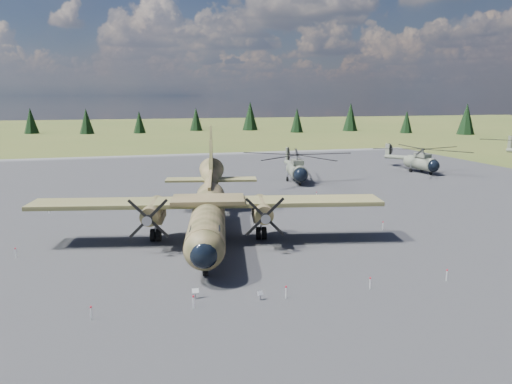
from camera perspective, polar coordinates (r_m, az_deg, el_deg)
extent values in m
plane|color=brown|center=(44.95, -4.51, -5.79)|extent=(500.00, 500.00, 0.00)
cube|color=slate|center=(54.47, -6.47, -2.84)|extent=(120.00, 120.00, 0.04)
cylinder|color=#3A3A1F|center=(44.06, -5.49, -2.86)|extent=(6.67, 19.27, 2.97)
sphere|color=#3A3A1F|center=(34.88, -5.93, -6.59)|extent=(3.42, 3.42, 2.91)
sphere|color=black|center=(34.34, -5.97, -6.97)|extent=(2.51, 2.51, 2.14)
cube|color=black|center=(36.28, -5.86, -4.59)|extent=(2.41, 2.08, 0.58)
cone|color=#3A3A1F|center=(56.08, -5.14, 1.29)|extent=(4.29, 7.71, 4.46)
cube|color=#9C9FA1|center=(45.39, -5.42, -4.04)|extent=(3.23, 6.63, 0.53)
cube|color=#31351B|center=(44.31, -5.49, -1.17)|extent=(30.82, 9.59, 0.37)
cube|color=#3A3A1F|center=(44.26, -5.50, -0.88)|extent=(6.98, 4.99, 0.37)
cylinder|color=#3A3A1F|center=(44.53, -11.64, -2.06)|extent=(2.64, 5.71, 1.59)
cube|color=#3A3A1F|center=(45.50, -11.46, -2.66)|extent=(2.27, 3.84, 0.85)
cone|color=gray|center=(41.22, -12.28, -3.13)|extent=(0.98, 1.09, 0.80)
cylinder|color=black|center=(45.95, -11.38, -4.84)|extent=(1.14, 1.33, 1.16)
cylinder|color=#3A3A1F|center=(44.23, 0.69, -1.92)|extent=(2.64, 5.71, 1.59)
cube|color=#3A3A1F|center=(45.21, 0.61, -2.53)|extent=(2.27, 3.84, 0.85)
cone|color=gray|center=(40.89, 1.07, -2.99)|extent=(0.98, 1.09, 0.80)
cylinder|color=black|center=(45.66, 0.60, -4.72)|extent=(1.14, 1.33, 1.16)
cube|color=#3A3A1F|center=(52.00, -5.26, 1.23)|extent=(1.87, 7.90, 1.78)
cube|color=#31351B|center=(56.59, -5.13, 1.43)|extent=(10.43, 4.29, 0.23)
cylinder|color=gray|center=(36.43, -5.83, -7.62)|extent=(0.17, 0.17, 0.95)
cylinder|color=black|center=(36.68, -5.80, -8.76)|extent=(0.56, 1.04, 0.99)
cylinder|color=#69685B|center=(75.52, 4.68, 2.37)|extent=(3.41, 6.91, 2.30)
sphere|color=black|center=(72.31, 5.12, 1.94)|extent=(2.45, 2.45, 2.11)
sphere|color=#69685B|center=(78.74, 4.27, 2.73)|extent=(2.45, 2.45, 2.11)
cube|color=#69685B|center=(74.96, 4.74, 3.44)|extent=(2.05, 3.17, 0.69)
cylinder|color=gray|center=(74.87, 4.75, 3.96)|extent=(0.38, 0.38, 0.92)
cylinder|color=#69685B|center=(82.06, 3.89, 3.29)|extent=(2.13, 7.85, 1.31)
cube|color=#69685B|center=(85.30, 3.54, 4.36)|extent=(0.42, 1.30, 2.20)
cylinder|color=black|center=(85.35, 3.75, 4.36)|extent=(0.47, 2.36, 2.39)
cylinder|color=black|center=(73.05, 5.02, 1.01)|extent=(0.36, 0.66, 0.62)
cylinder|color=black|center=(76.60, 3.61, 1.50)|extent=(0.40, 0.77, 0.73)
cylinder|color=gray|center=(76.53, 3.61, 1.85)|extent=(0.15, 0.15, 1.33)
cylinder|color=black|center=(77.01, 5.43, 1.52)|extent=(0.40, 0.77, 0.73)
cylinder|color=gray|center=(76.94, 5.44, 1.87)|extent=(0.15, 0.15, 1.33)
cylinder|color=#69685B|center=(89.28, 18.32, 3.13)|extent=(2.73, 6.50, 2.20)
sphere|color=black|center=(86.84, 19.60, 2.81)|extent=(2.19, 2.19, 2.03)
sphere|color=#69685B|center=(91.76, 17.10, 3.40)|extent=(2.19, 2.19, 2.03)
cube|color=#69685B|center=(88.84, 18.51, 4.00)|extent=(1.73, 2.93, 0.66)
cylinder|color=gray|center=(88.77, 18.54, 4.42)|extent=(0.34, 0.34, 0.88)
cylinder|color=#69685B|center=(94.36, 15.91, 3.85)|extent=(1.37, 7.56, 1.26)
cube|color=#69685B|center=(96.92, 14.81, 4.74)|extent=(0.30, 1.25, 2.11)
cylinder|color=black|center=(97.10, 14.96, 4.74)|extent=(0.24, 2.29, 2.29)
cylinder|color=black|center=(87.41, 19.33, 2.06)|extent=(0.30, 0.62, 0.60)
cylinder|color=black|center=(89.55, 17.26, 2.39)|extent=(0.32, 0.72, 0.70)
cylinder|color=gray|center=(89.49, 17.27, 2.68)|extent=(0.13, 0.13, 1.28)
cylinder|color=black|center=(91.00, 18.45, 2.45)|extent=(0.32, 0.72, 0.70)
cylinder|color=gray|center=(90.94, 18.47, 2.73)|extent=(0.13, 0.13, 1.28)
cube|color=#69685B|center=(113.36, 27.03, 5.09)|extent=(0.69, 1.49, 2.57)
cylinder|color=black|center=(113.51, 27.20, 5.08)|extent=(0.93, 2.66, 2.78)
cube|color=gray|center=(33.19, -6.94, -11.52)|extent=(0.08, 0.08, 0.54)
cube|color=silver|center=(33.05, -6.94, -11.14)|extent=(0.44, 0.20, 0.31)
cube|color=gray|center=(32.74, 0.46, -11.83)|extent=(0.09, 0.09, 0.48)
cube|color=silver|center=(32.61, 0.48, -11.48)|extent=(0.42, 0.28, 0.27)
cylinder|color=silver|center=(31.51, -18.31, -13.04)|extent=(0.07, 0.07, 0.80)
cylinder|color=red|center=(31.35, -18.36, -12.37)|extent=(0.12, 0.12, 0.10)
cylinder|color=silver|center=(31.66, -7.16, -12.42)|extent=(0.07, 0.07, 0.80)
cylinder|color=red|center=(31.51, -7.17, -11.76)|extent=(0.12, 0.12, 0.10)
cylinder|color=silver|center=(32.93, 3.44, -11.41)|extent=(0.07, 0.07, 0.80)
cylinder|color=red|center=(32.78, 3.45, -10.76)|extent=(0.12, 0.12, 0.10)
cylinder|color=silver|center=(35.19, 12.90, -10.18)|extent=(0.07, 0.07, 0.80)
cylinder|color=red|center=(35.05, 12.93, -9.57)|extent=(0.12, 0.12, 0.10)
cylinder|color=silver|center=(38.26, 20.96, -8.90)|extent=(0.07, 0.07, 0.80)
cylinder|color=red|center=(38.13, 21.00, -8.33)|extent=(0.12, 0.12, 0.10)
cylinder|color=silver|center=(60.22, -22.61, -1.90)|extent=(0.07, 0.07, 0.80)
cylinder|color=red|center=(60.14, -22.64, -1.53)|extent=(0.12, 0.12, 0.10)
cylinder|color=silver|center=(59.66, -14.98, -1.54)|extent=(0.07, 0.07, 0.80)
cylinder|color=red|center=(59.58, -15.00, -1.16)|extent=(0.12, 0.12, 0.10)
cylinder|color=silver|center=(60.17, -7.35, -1.15)|extent=(0.07, 0.07, 0.80)
cylinder|color=red|center=(60.09, -7.36, -0.78)|extent=(0.12, 0.12, 0.10)
cylinder|color=silver|center=(61.72, 0.03, -0.75)|extent=(0.07, 0.07, 0.80)
cylinder|color=red|center=(61.64, 0.03, -0.39)|extent=(0.12, 0.12, 0.10)
cylinder|color=silver|center=(64.24, 6.93, -0.37)|extent=(0.07, 0.07, 0.80)
cylinder|color=red|center=(64.16, 6.94, -0.02)|extent=(0.12, 0.12, 0.10)
cylinder|color=silver|center=(44.99, -25.77, -6.33)|extent=(0.07, 0.07, 0.80)
cylinder|color=red|center=(44.88, -25.82, -5.84)|extent=(0.12, 0.12, 0.10)
cylinder|color=silver|center=(50.40, 14.29, -3.78)|extent=(0.07, 0.07, 0.80)
cylinder|color=red|center=(50.30, 14.31, -3.34)|extent=(0.12, 0.12, 0.10)
cone|color=black|center=(184.42, 22.92, 7.70)|extent=(5.84, 5.84, 10.43)
cone|color=black|center=(185.13, 16.82, 7.69)|extent=(4.35, 4.35, 7.78)
cone|color=black|center=(191.46, 10.74, 8.44)|extent=(5.81, 5.81, 10.38)
cone|color=black|center=(180.96, 4.69, 8.19)|extent=(4.85, 4.85, 8.66)
cone|color=black|center=(192.08, -0.67, 8.70)|extent=(6.05, 6.05, 10.80)
cone|color=black|center=(190.49, -6.87, 8.27)|extent=(4.78, 4.78, 8.53)
cone|color=black|center=(181.13, -13.20, 7.79)|extent=(4.32, 4.32, 7.71)
cone|color=black|center=(182.71, -18.82, 7.69)|extent=(4.89, 4.89, 8.74)
cone|color=black|center=(191.42, -24.34, 7.45)|extent=(4.99, 4.99, 8.91)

